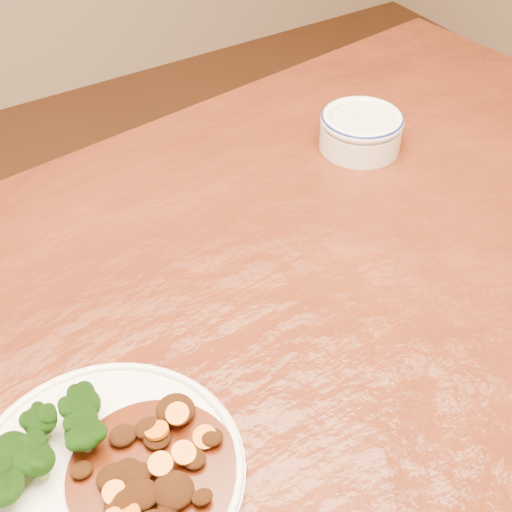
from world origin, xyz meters
TOP-DOWN VIEW (x-y plane):
  - dining_table at (0.00, 0.00)m, footprint 1.60×1.07m
  - dinner_plate at (-0.24, -0.08)m, footprint 0.26×0.26m
  - broccoli_florets at (-0.28, -0.04)m, footprint 0.13×0.08m
  - mince_stew at (-0.20, -0.11)m, footprint 0.16×0.16m
  - dip_bowl at (0.30, 0.23)m, footprint 0.12×0.12m

SIDE VIEW (x-z plane):
  - dining_table at x=0.00m, z-range 0.30..1.05m
  - dinner_plate at x=-0.24m, z-range 0.75..0.77m
  - mince_stew at x=-0.20m, z-range 0.76..0.78m
  - dip_bowl at x=0.30m, z-range 0.75..0.81m
  - broccoli_florets at x=-0.28m, z-range 0.77..0.81m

